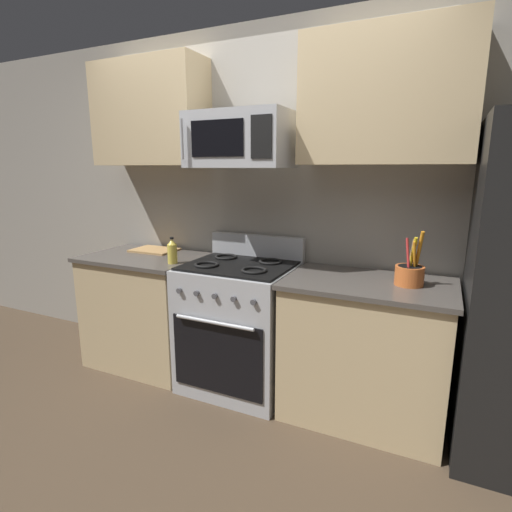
{
  "coord_description": "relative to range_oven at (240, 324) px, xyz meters",
  "views": [
    {
      "loc": [
        1.26,
        -1.76,
        1.59
      ],
      "look_at": [
        0.19,
        0.54,
        1.03
      ],
      "focal_mm": 27.99,
      "sensor_mm": 36.0,
      "label": 1
    }
  ],
  "objects": [
    {
      "name": "microwave",
      "position": [
        -0.0,
        0.03,
        1.3
      ],
      "size": [
        0.68,
        0.44,
        0.36
      ],
      "color": "#B2B5BA"
    },
    {
      "name": "range_oven",
      "position": [
        0.0,
        0.0,
        0.0
      ],
      "size": [
        0.76,
        0.7,
        1.09
      ],
      "color": "#B2B5BA",
      "rests_on": "ground"
    },
    {
      "name": "counter_right",
      "position": [
        0.9,
        -0.0,
        -0.02
      ],
      "size": [
        1.02,
        0.66,
        0.91
      ],
      "color": "tan",
      "rests_on": "ground"
    },
    {
      "name": "upper_cabinets_right",
      "position": [
        0.9,
        0.18,
        1.53
      ],
      "size": [
        1.01,
        0.34,
        0.78
      ],
      "color": "tan"
    },
    {
      "name": "ground_plane",
      "position": [
        0.0,
        -0.67,
        -0.47
      ],
      "size": [
        16.0,
        16.0,
        0.0
      ],
      "primitive_type": "plane",
      "color": "#473828"
    },
    {
      "name": "bottle_oil",
      "position": [
        -0.48,
        -0.12,
        0.53
      ],
      "size": [
        0.07,
        0.07,
        0.19
      ],
      "color": "gold",
      "rests_on": "counter_left"
    },
    {
      "name": "utensil_crock",
      "position": [
        1.13,
        0.02,
        0.51
      ],
      "size": [
        0.17,
        0.17,
        0.33
      ],
      "color": "#D1662D",
      "rests_on": "counter_right"
    },
    {
      "name": "cutting_board",
      "position": [
        -0.89,
        0.18,
        0.45
      ],
      "size": [
        0.36,
        0.27,
        0.02
      ],
      "primitive_type": "cube",
      "rotation": [
        0.0,
        0.0,
        0.02
      ],
      "color": "tan",
      "rests_on": "counter_left"
    },
    {
      "name": "counter_left",
      "position": [
        -0.85,
        -0.0,
        -0.02
      ],
      "size": [
        0.93,
        0.66,
        0.91
      ],
      "color": "tan",
      "rests_on": "ground"
    },
    {
      "name": "upper_cabinets_left",
      "position": [
        -0.86,
        0.18,
        1.53
      ],
      "size": [
        0.92,
        0.34,
        0.78
      ],
      "color": "tan"
    },
    {
      "name": "wall_back",
      "position": [
        0.0,
        0.4,
        0.83
      ],
      "size": [
        8.0,
        0.1,
        2.6
      ],
      "primitive_type": "cube",
      "color": "#9E998E",
      "rests_on": "ground"
    }
  ]
}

